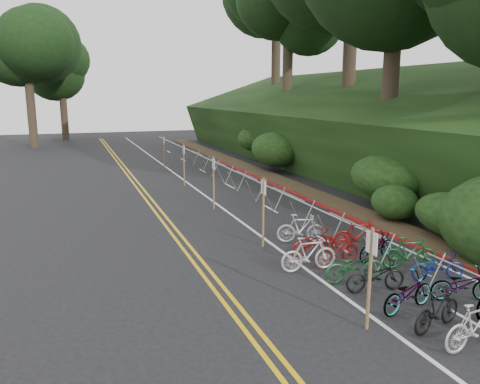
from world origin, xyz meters
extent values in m
plane|color=black|center=(0.00, 0.00, 0.00)|extent=(120.00, 120.00, 0.00)
cube|color=gold|center=(-2.15, 10.00, 0.00)|extent=(0.12, 80.00, 0.01)
cube|color=gold|center=(-1.85, 10.00, 0.00)|extent=(0.12, 80.00, 0.01)
cube|color=silver|center=(1.00, 10.00, 0.00)|extent=(0.12, 80.00, 0.01)
cube|color=silver|center=(5.20, 10.00, 0.00)|extent=(0.12, 80.00, 0.01)
cube|color=silver|center=(3.10, -2.00, 0.00)|extent=(0.10, 1.60, 0.01)
cube|color=silver|center=(3.10, 4.00, 0.00)|extent=(0.10, 1.60, 0.01)
cube|color=silver|center=(3.10, 10.00, 0.00)|extent=(0.10, 1.60, 0.01)
cube|color=silver|center=(3.10, 16.00, 0.00)|extent=(0.10, 1.60, 0.01)
cube|color=silver|center=(3.10, 22.00, 0.00)|extent=(0.10, 1.60, 0.01)
cube|color=silver|center=(3.10, 28.00, 0.00)|extent=(0.10, 1.60, 0.01)
cube|color=silver|center=(3.10, 34.00, 0.00)|extent=(0.10, 1.60, 0.01)
cube|color=maroon|center=(5.70, 12.00, 0.05)|extent=(0.25, 28.00, 0.10)
cube|color=black|center=(13.50, 22.00, 2.80)|extent=(12.32, 44.00, 9.11)
cube|color=#382819|center=(6.40, 22.00, 0.08)|extent=(1.40, 44.00, 0.16)
ellipsoid|color=#284C19|center=(7.20, 3.00, 1.04)|extent=(2.00, 2.80, 1.60)
ellipsoid|color=#284C19|center=(8.00, 8.00, 1.55)|extent=(2.60, 3.64, 2.08)
ellipsoid|color=#284C19|center=(9.20, 14.00, 1.99)|extent=(2.20, 3.08, 1.76)
ellipsoid|color=#284C19|center=(7.80, 20.00, 1.56)|extent=(3.00, 4.20, 2.40)
ellipsoid|color=#284C19|center=(8.50, 26.00, 1.73)|extent=(2.40, 3.36, 1.92)
ellipsoid|color=#284C19|center=(9.80, 30.00, 2.41)|extent=(2.80, 3.92, 2.24)
ellipsoid|color=#284C19|center=(7.00, 6.00, 0.90)|extent=(1.80, 2.52, 1.44)
ellipsoid|color=#284C19|center=(10.00, 18.00, 2.60)|extent=(3.20, 4.48, 2.56)
cylinder|color=#2D2319|center=(11.00, 12.00, 6.20)|extent=(0.89, 0.89, 7.40)
cylinder|color=#2D2319|center=(13.50, 20.00, 7.39)|extent=(0.95, 0.95, 8.38)
cylinder|color=#2D2319|center=(12.50, 28.00, 6.25)|extent=(0.87, 0.87, 6.90)
ellipsoid|color=black|center=(12.50, 28.00, 12.46)|extent=(9.20, 9.20, 8.74)
cylinder|color=#2D2319|center=(15.00, 36.00, 7.44)|extent=(0.92, 0.92, 7.89)
cylinder|color=#2D2319|center=(-9.00, 42.00, 3.20)|extent=(0.84, 0.84, 6.41)
ellipsoid|color=black|center=(-9.00, 42.00, 9.04)|extent=(8.76, 8.76, 8.33)
cylinder|color=#2D2319|center=(-6.00, 50.00, 2.96)|extent=(0.82, 0.82, 5.92)
ellipsoid|color=black|center=(-6.00, 50.00, 8.22)|extent=(7.67, 7.67, 7.29)
cylinder|color=gray|center=(3.41, -1.28, 1.04)|extent=(0.05, 2.60, 0.05)
cylinder|color=gray|center=(3.13, -0.08, 0.52)|extent=(0.53, 0.04, 1.03)
cylinder|color=gray|center=(3.69, -0.08, 0.52)|extent=(0.53, 0.04, 1.03)
cylinder|color=gray|center=(3.00, 3.00, 1.15)|extent=(0.05, 3.00, 0.05)
cylinder|color=gray|center=(2.72, 1.60, 0.57)|extent=(0.58, 0.04, 1.13)
cylinder|color=gray|center=(3.28, 1.60, 0.57)|extent=(0.58, 0.04, 1.13)
cylinder|color=gray|center=(2.72, 4.40, 0.57)|extent=(0.58, 0.04, 1.13)
cylinder|color=gray|center=(3.28, 4.40, 0.57)|extent=(0.58, 0.04, 1.13)
cylinder|color=gray|center=(3.00, 8.00, 1.15)|extent=(0.05, 3.00, 0.05)
cylinder|color=gray|center=(2.72, 6.60, 0.57)|extent=(0.58, 0.04, 1.13)
cylinder|color=gray|center=(3.28, 6.60, 0.57)|extent=(0.58, 0.04, 1.13)
cylinder|color=gray|center=(2.72, 9.40, 0.57)|extent=(0.58, 0.04, 1.13)
cylinder|color=gray|center=(3.28, 9.40, 0.57)|extent=(0.58, 0.04, 1.13)
cylinder|color=gray|center=(3.00, 13.00, 1.15)|extent=(0.05, 3.00, 0.05)
cylinder|color=gray|center=(2.72, 11.60, 0.57)|extent=(0.58, 0.04, 1.13)
cylinder|color=gray|center=(3.28, 11.60, 0.57)|extent=(0.58, 0.04, 1.13)
cylinder|color=gray|center=(2.72, 14.40, 0.57)|extent=(0.58, 0.04, 1.13)
cylinder|color=gray|center=(3.28, 14.40, 0.57)|extent=(0.58, 0.04, 1.13)
cylinder|color=gray|center=(3.00, 18.00, 1.15)|extent=(0.05, 3.00, 0.05)
cylinder|color=gray|center=(2.72, 16.60, 0.57)|extent=(0.58, 0.04, 1.13)
cylinder|color=gray|center=(3.28, 16.60, 0.57)|extent=(0.58, 0.04, 1.13)
cylinder|color=gray|center=(2.72, 19.40, 0.57)|extent=(0.58, 0.04, 1.13)
cylinder|color=gray|center=(3.28, 19.40, 0.57)|extent=(0.58, 0.04, 1.13)
cylinder|color=gray|center=(3.00, 23.00, 1.15)|extent=(0.05, 3.00, 0.05)
cylinder|color=gray|center=(2.72, 21.60, 0.57)|extent=(0.58, 0.04, 1.13)
cylinder|color=gray|center=(3.28, 21.60, 0.57)|extent=(0.58, 0.04, 1.13)
cylinder|color=gray|center=(2.72, 24.40, 0.57)|extent=(0.58, 0.04, 1.13)
cylinder|color=gray|center=(3.28, 24.40, 0.57)|extent=(0.58, 0.04, 1.13)
cylinder|color=brown|center=(0.54, -1.35, 1.21)|extent=(0.08, 0.08, 2.43)
cube|color=silver|center=(0.54, -1.35, 2.08)|extent=(0.02, 0.40, 0.50)
cylinder|color=brown|center=(0.60, 5.00, 1.25)|extent=(0.08, 0.08, 2.50)
cube|color=silver|center=(0.60, 5.00, 2.15)|extent=(0.02, 0.40, 0.50)
cylinder|color=brown|center=(0.60, 11.00, 1.25)|extent=(0.08, 0.08, 2.50)
cube|color=silver|center=(0.60, 11.00, 2.15)|extent=(0.02, 0.40, 0.50)
cylinder|color=brown|center=(0.60, 17.00, 1.25)|extent=(0.08, 0.08, 2.50)
cube|color=silver|center=(0.60, 17.00, 2.15)|extent=(0.02, 0.40, 0.50)
cylinder|color=brown|center=(0.60, 23.00, 1.25)|extent=(0.08, 0.08, 2.50)
cube|color=silver|center=(0.60, 23.00, 2.15)|extent=(0.02, 0.40, 0.50)
imported|color=beige|center=(1.00, 2.34, 0.55)|extent=(0.63, 1.85, 1.10)
imported|color=beige|center=(2.19, -2.86, 0.53)|extent=(0.65, 1.81, 1.06)
imported|color=black|center=(2.01, -1.93, 0.50)|extent=(0.86, 1.72, 1.00)
imported|color=slate|center=(2.04, -0.90, 0.46)|extent=(1.00, 1.86, 0.93)
imported|color=slate|center=(3.79, -0.90, 0.44)|extent=(1.11, 1.77, 0.88)
imported|color=black|center=(1.99, 0.37, 0.46)|extent=(0.82, 1.80, 0.91)
imported|color=navy|center=(4.19, 0.41, 0.42)|extent=(0.93, 1.70, 0.85)
imported|color=#144C1E|center=(1.84, 1.15, 0.48)|extent=(0.80, 1.87, 0.95)
imported|color=#144C1E|center=(4.03, 1.44, 0.52)|extent=(1.00, 1.80, 1.04)
imported|color=maroon|center=(2.09, 2.50, 0.50)|extent=(0.58, 1.69, 1.00)
imported|color=slate|center=(3.57, 2.51, 0.44)|extent=(1.07, 1.77, 0.88)
imported|color=maroon|center=(1.78, 3.50, 0.48)|extent=(0.97, 1.91, 0.96)
imported|color=maroon|center=(3.62, 3.56, 0.54)|extent=(0.92, 1.88, 1.09)
imported|color=#9E9EA3|center=(2.08, 4.93, 0.54)|extent=(1.05, 1.86, 1.08)
camera|label=1|loc=(-5.64, -9.70, 5.33)|focal=35.00mm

